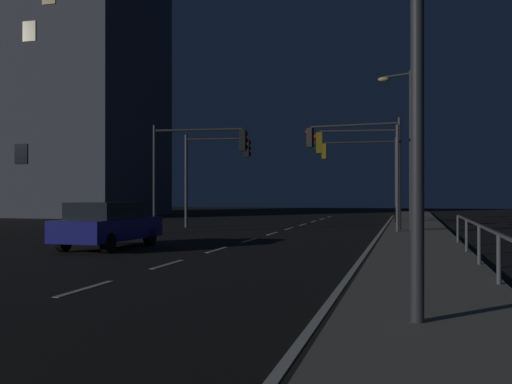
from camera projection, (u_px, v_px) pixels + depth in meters
ground_plane at (222, 249)px, 19.51m from camera, size 112.00×112.00×0.00m
sidewalk_right at (421, 251)px, 17.86m from camera, size 2.86×77.00×0.14m
lane_markings_center at (249, 240)px, 22.90m from camera, size 0.14×50.00×0.01m
lane_edge_line at (375, 240)px, 23.12m from camera, size 0.14×53.00×0.01m
car at (108, 224)px, 19.45m from camera, size 1.96×4.45×1.57m
traffic_light_near_right at (359, 156)px, 26.39m from camera, size 3.83×0.70×4.82m
traffic_light_far_left at (215, 162)px, 31.28m from camera, size 3.68×0.56×5.05m
traffic_light_far_center at (356, 151)px, 28.07m from camera, size 4.69×0.91×5.30m
traffic_light_mid_right at (196, 156)px, 26.60m from camera, size 4.52×0.58×5.03m
traffic_light_mid_left at (362, 162)px, 35.98m from camera, size 4.75×0.35×5.16m
street_lamp_far_end at (406, 135)px, 27.18m from camera, size 1.64×0.90×7.49m
building_distant at (65, 52)px, 49.03m from camera, size 14.41×12.12×27.63m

